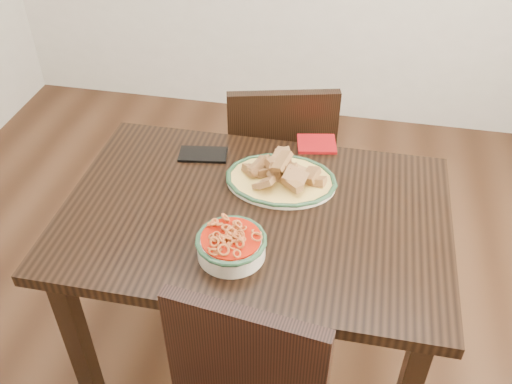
% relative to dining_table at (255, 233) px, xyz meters
% --- Properties ---
extents(floor, '(3.50, 3.50, 0.00)m').
position_rel_dining_table_xyz_m(floor, '(-0.11, 0.10, -0.65)').
color(floor, '#331D10').
rests_on(floor, ground).
extents(dining_table, '(1.21, 0.81, 0.75)m').
position_rel_dining_table_xyz_m(dining_table, '(0.00, 0.00, 0.00)').
color(dining_table, black).
rests_on(dining_table, ground).
extents(chair_far, '(0.51, 0.51, 0.89)m').
position_rel_dining_table_xyz_m(chair_far, '(-0.02, 0.61, -0.15)').
color(chair_far, black).
rests_on(chair_far, ground).
extents(fish_plate, '(0.36, 0.28, 0.11)m').
position_rel_dining_table_xyz_m(fish_plate, '(0.06, 0.16, 0.14)').
color(fish_plate, '#F1E9CB').
rests_on(fish_plate, dining_table).
extents(noodle_bowl, '(0.21, 0.21, 0.08)m').
position_rel_dining_table_xyz_m(noodle_bowl, '(-0.03, -0.20, 0.14)').
color(noodle_bowl, beige).
rests_on(noodle_bowl, dining_table).
extents(smartphone, '(0.18, 0.11, 0.01)m').
position_rel_dining_table_xyz_m(smartphone, '(-0.24, 0.25, 0.10)').
color(smartphone, black).
rests_on(smartphone, dining_table).
extents(napkin, '(0.16, 0.14, 0.01)m').
position_rel_dining_table_xyz_m(napkin, '(0.15, 0.40, 0.10)').
color(napkin, maroon).
rests_on(napkin, dining_table).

